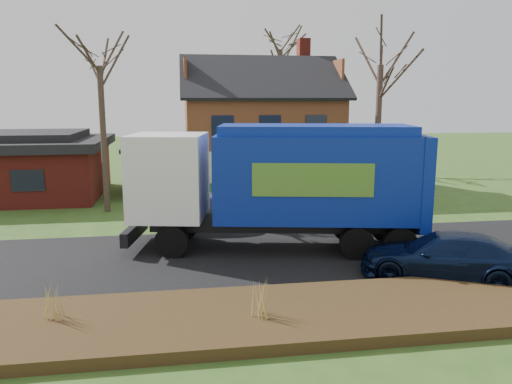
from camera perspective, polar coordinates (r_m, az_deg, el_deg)
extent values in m
plane|color=#2E501A|center=(17.96, 1.12, -7.30)|extent=(120.00, 120.00, 0.00)
cube|color=black|center=(17.95, 1.12, -7.27)|extent=(80.00, 7.00, 0.02)
cube|color=black|center=(13.06, 5.22, -13.72)|extent=(80.00, 3.50, 0.30)
cube|color=beige|center=(31.50, 0.35, 2.99)|extent=(9.00, 7.50, 2.70)
cube|color=brown|center=(31.26, 0.36, 7.99)|extent=(9.00, 7.50, 2.80)
cube|color=maroon|center=(32.94, 5.44, 15.67)|extent=(0.70, 0.90, 1.60)
cube|color=beige|center=(30.65, -11.03, 2.48)|extent=(3.50, 5.50, 2.60)
cube|color=black|center=(30.49, -11.12, 5.13)|extent=(3.90, 5.90, 0.24)
cube|color=maroon|center=(31.45, -25.42, 2.04)|extent=(9.00, 7.50, 2.80)
cube|color=black|center=(31.27, -25.66, 5.02)|extent=(9.80, 8.20, 0.50)
cube|color=black|center=(31.24, -25.73, 5.84)|extent=(7.00, 6.00, 0.40)
cylinder|color=black|center=(17.87, -9.60, -5.56)|extent=(1.24, 0.61, 1.18)
cylinder|color=black|center=(20.13, -8.24, -3.69)|extent=(1.24, 0.61, 1.18)
cylinder|color=black|center=(17.75, 11.45, -5.74)|extent=(1.24, 0.61, 1.18)
cylinder|color=black|center=(20.02, 10.36, -3.83)|extent=(1.24, 0.61, 1.18)
cylinder|color=black|center=(18.05, 16.11, -5.68)|extent=(1.24, 0.61, 1.18)
cylinder|color=black|center=(20.29, 14.50, -3.81)|extent=(1.24, 0.61, 1.18)
cube|color=black|center=(18.57, 3.25, -3.62)|extent=(9.85, 3.17, 0.40)
cube|color=white|center=(18.61, -9.92, 1.81)|extent=(3.10, 3.28, 3.07)
cube|color=black|center=(18.89, -13.65, 2.32)|extent=(0.56, 2.47, 1.02)
cube|color=black|center=(19.36, -13.69, -4.35)|extent=(0.81, 2.84, 0.51)
cube|color=navy|center=(18.27, 6.70, 1.73)|extent=(7.56, 4.13, 3.07)
cube|color=navy|center=(18.09, 6.82, 7.07)|extent=(7.16, 3.73, 0.34)
cube|color=navy|center=(18.95, 17.89, 1.26)|extent=(0.93, 2.92, 3.29)
cube|color=#50842B|center=(16.82, 6.52, 1.36)|extent=(4.03, 0.81, 1.14)
cube|color=#50842B|center=(19.67, 5.88, 2.71)|extent=(4.03, 0.81, 1.14)
imported|color=#A3A5AA|center=(21.92, -5.37, -2.05)|extent=(4.69, 2.33, 1.48)
imported|color=#0B1633|center=(16.61, 20.68, -6.87)|extent=(5.43, 3.97, 1.46)
cylinder|color=#3F2F25|center=(25.42, -17.02, 5.65)|extent=(0.29, 0.29, 7.07)
cylinder|color=#47342A|center=(28.12, 13.72, 6.49)|extent=(0.33, 0.33, 7.30)
cylinder|color=#3F3226|center=(40.50, 2.75, 9.38)|extent=(0.36, 0.36, 9.34)
cone|color=tan|center=(13.17, -22.16, -11.39)|extent=(0.04, 0.04, 0.92)
cone|color=tan|center=(13.21, -22.82, -11.37)|extent=(0.04, 0.04, 0.92)
cone|color=tan|center=(13.13, -21.49, -11.40)|extent=(0.04, 0.04, 0.92)
cone|color=tan|center=(13.28, -22.04, -11.19)|extent=(0.04, 0.04, 0.92)
cone|color=tan|center=(13.06, -22.28, -11.58)|extent=(0.04, 0.04, 0.92)
cone|color=tan|center=(12.37, 0.71, -12.03)|extent=(0.04, 0.04, 0.92)
cone|color=tan|center=(12.35, 0.03, -12.07)|extent=(0.04, 0.04, 0.92)
cone|color=tan|center=(12.39, 1.38, -11.99)|extent=(0.04, 0.04, 0.92)
cone|color=tan|center=(12.47, 0.62, -11.83)|extent=(0.04, 0.04, 0.92)
cone|color=tan|center=(12.26, 0.80, -12.23)|extent=(0.04, 0.04, 0.92)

